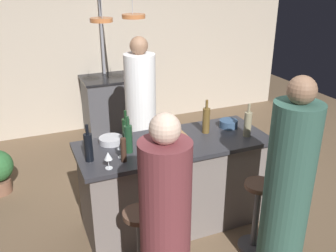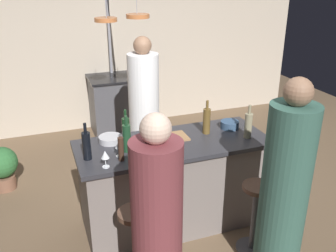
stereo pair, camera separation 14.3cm
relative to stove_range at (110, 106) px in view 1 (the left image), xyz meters
name	(u,v)px [view 1 (the left image)]	position (x,y,z in m)	size (l,w,h in m)	color
ground_plane	(174,222)	(0.00, -2.45, -0.45)	(9.00, 9.00, 0.00)	brown
back_wall	(100,45)	(0.00, 0.40, 0.85)	(6.40, 0.16, 2.60)	#BCAD99
kitchen_island	(174,183)	(0.00, -2.45, 0.01)	(1.80, 0.72, 0.90)	slate
stove_range	(110,106)	(0.00, 0.00, 0.00)	(0.80, 0.64, 0.89)	#47474C
chef	(141,114)	(0.03, -1.39, 0.34)	(0.36, 0.36, 1.70)	white
bar_stool_right	(256,213)	(0.53, -3.07, -0.07)	(0.28, 0.28, 0.68)	#4C4C51
guest_right	(287,192)	(0.53, -3.41, 0.35)	(0.36, 0.36, 1.72)	#33594C
bar_stool_left	(141,244)	(-0.55, -3.07, -0.07)	(0.28, 0.28, 0.68)	#4C4C51
guest_left	(165,234)	(-0.50, -3.46, 0.30)	(0.34, 0.34, 1.61)	brown
overhead_pot_rack	(111,31)	(-0.06, -0.57, 1.20)	(0.61, 1.58, 2.17)	gray
cutting_board	(170,138)	(0.00, -2.37, 0.46)	(0.32, 0.22, 0.02)	#997047
pepper_mill	(123,150)	(-0.54, -2.64, 0.56)	(0.05, 0.05, 0.21)	#382319
wine_bottle_red	(126,128)	(-0.39, -2.22, 0.56)	(0.07, 0.07, 0.29)	#143319
wine_bottle_amber	(206,120)	(0.37, -2.37, 0.59)	(0.07, 0.07, 0.33)	brown
wine_bottle_dark	(88,147)	(-0.80, -2.52, 0.58)	(0.07, 0.07, 0.33)	black
wine_bottle_white	(248,124)	(0.69, -2.60, 0.58)	(0.07, 0.07, 0.33)	gray
wine_bottle_green	(128,138)	(-0.45, -2.49, 0.58)	(0.07, 0.07, 0.33)	#193D23
wine_glass_near_left_guest	(121,146)	(-0.54, -2.56, 0.56)	(0.07, 0.07, 0.15)	silver
wine_glass_by_chef	(108,157)	(-0.68, -2.71, 0.56)	(0.07, 0.07, 0.15)	silver
mixing_bowl_blue	(228,124)	(0.64, -2.34, 0.49)	(0.18, 0.18, 0.07)	#334C6B
mixing_bowl_steel	(111,140)	(-0.55, -2.25, 0.48)	(0.22, 0.22, 0.06)	#B7B7BC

